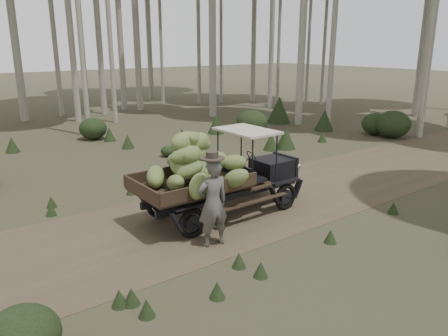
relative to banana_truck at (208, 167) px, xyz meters
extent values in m
plane|color=#473D2B|center=(1.27, 0.11, -1.28)|extent=(120.00, 120.00, 0.00)
cube|color=brown|center=(1.27, 0.11, -1.27)|extent=(70.00, 4.00, 0.01)
cube|color=black|center=(2.05, 0.05, -0.39)|extent=(0.90, 0.85, 0.49)
cube|color=black|center=(2.54, 0.06, -0.39)|extent=(0.09, 0.89, 0.55)
cube|color=black|center=(0.81, 0.05, -0.30)|extent=(0.08, 1.25, 0.49)
cube|color=#38281C|center=(-0.44, 0.04, -0.39)|extent=(2.50, 1.62, 0.07)
cube|color=#38281C|center=(-0.44, 0.84, -0.23)|extent=(2.49, 0.07, 0.28)
cube|color=#38281C|center=(-0.43, -0.76, -0.23)|extent=(2.49, 0.07, 0.28)
cube|color=#38281C|center=(-1.69, 0.03, -0.23)|extent=(0.06, 1.60, 0.28)
cube|color=beige|center=(1.19, 0.05, 0.70)|extent=(1.03, 1.52, 0.05)
cube|color=black|center=(0.49, 0.38, -0.72)|extent=(4.10, 0.11, 0.16)
cube|color=black|center=(0.50, -0.29, -0.72)|extent=(4.10, 0.11, 0.16)
torus|color=black|center=(1.87, 0.77, -0.94)|extent=(0.68, 0.13, 0.68)
torus|color=black|center=(1.88, -0.66, -0.94)|extent=(0.68, 0.13, 0.68)
torus|color=black|center=(-0.89, 0.75, -0.94)|extent=(0.68, 0.13, 0.68)
torus|color=black|center=(-0.88, -0.68, -0.94)|extent=(0.68, 0.13, 0.68)
sphere|color=beige|center=(2.61, 0.46, -0.34)|extent=(0.16, 0.16, 0.16)
sphere|color=beige|center=(2.62, -0.34, -0.34)|extent=(0.16, 0.16, 0.16)
ellipsoid|color=olive|center=(-0.20, -0.08, -0.12)|extent=(0.89, 0.85, 0.66)
ellipsoid|color=olive|center=(-0.75, -0.08, 0.11)|extent=(0.55, 0.76, 0.51)
ellipsoid|color=olive|center=(-0.32, 0.08, 0.37)|extent=(0.75, 0.74, 0.50)
ellipsoid|color=olive|center=(-0.23, 0.07, 0.63)|extent=(0.83, 0.67, 0.60)
ellipsoid|color=olive|center=(-0.12, 0.20, -0.14)|extent=(0.80, 0.47, 0.57)
ellipsoid|color=olive|center=(0.15, -0.22, 0.18)|extent=(0.77, 0.64, 0.55)
ellipsoid|color=olive|center=(-0.53, 0.15, 0.39)|extent=(0.44, 0.75, 0.48)
ellipsoid|color=olive|center=(-0.22, 0.02, 0.62)|extent=(0.77, 0.67, 0.45)
ellipsoid|color=olive|center=(-1.14, 0.39, -0.12)|extent=(0.75, 0.89, 0.59)
ellipsoid|color=olive|center=(-0.64, -0.25, 0.10)|extent=(0.77, 0.50, 0.55)
ellipsoid|color=olive|center=(-0.56, -0.18, 0.41)|extent=(0.68, 0.58, 0.41)
ellipsoid|color=olive|center=(-0.49, 0.07, 0.67)|extent=(0.74, 0.69, 0.46)
ellipsoid|color=olive|center=(-0.17, 0.00, -0.11)|extent=(0.66, 0.75, 0.35)
ellipsoid|color=olive|center=(-0.45, 0.54, 0.15)|extent=(0.69, 0.79, 0.55)
ellipsoid|color=olive|center=(-0.70, -0.15, 0.44)|extent=(0.82, 0.52, 0.49)
ellipsoid|color=olive|center=(-0.61, 0.07, 0.65)|extent=(0.83, 0.73, 0.45)
ellipsoid|color=olive|center=(0.00, 0.35, -0.16)|extent=(0.70, 0.58, 0.47)
ellipsoid|color=olive|center=(-0.65, 0.15, 0.16)|extent=(0.48, 0.76, 0.49)
ellipsoid|color=olive|center=(-0.22, 0.25, 0.46)|extent=(0.76, 0.77, 0.57)
ellipsoid|color=olive|center=(-0.33, 0.03, 0.65)|extent=(0.74, 0.75, 0.56)
ellipsoid|color=olive|center=(-0.96, -0.15, -0.16)|extent=(0.56, 0.85, 0.58)
ellipsoid|color=olive|center=(0.39, -0.47, 0.15)|extent=(0.67, 0.60, 0.36)
ellipsoid|color=olive|center=(-0.58, -0.09, 0.40)|extent=(0.79, 0.62, 0.42)
ellipsoid|color=olive|center=(-0.79, -0.81, -0.08)|extent=(0.84, 0.80, 0.67)
ellipsoid|color=olive|center=(0.19, -0.80, -0.10)|extent=(0.72, 0.81, 0.62)
imported|color=#52514B|center=(-0.72, -1.21, -0.36)|extent=(0.71, 0.51, 1.83)
cylinder|color=#382E27|center=(-0.72, -1.21, 0.58)|extent=(0.54, 0.54, 0.02)
cylinder|color=#382E27|center=(-0.72, -1.21, 0.64)|extent=(0.27, 0.27, 0.15)
ellipsoid|color=#233319|center=(1.07, 10.27, -0.80)|extent=(1.16, 1.16, 0.93)
cone|color=#233319|center=(10.62, 5.66, -0.77)|extent=(0.90, 0.90, 1.00)
ellipsoid|color=#233319|center=(11.75, 2.75, -0.67)|extent=(1.48, 1.48, 1.18)
cone|color=#233319|center=(1.50, 9.55, -0.99)|extent=(0.52, 0.52, 0.58)
ellipsoid|color=#233319|center=(2.16, 5.75, -1.07)|extent=(0.49, 0.49, 0.40)
cone|color=#233319|center=(8.61, 4.01, -1.06)|extent=(0.39, 0.39, 0.43)
cone|color=#233319|center=(8.08, 7.43, -0.82)|extent=(0.83, 0.83, 0.92)
ellipsoid|color=#233319|center=(7.17, 6.89, -0.71)|extent=(1.39, 1.39, 1.11)
cone|color=#233319|center=(10.29, 8.42, -0.59)|extent=(1.24, 1.24, 1.37)
cone|color=#233319|center=(5.88, 4.22, -0.94)|extent=(0.60, 0.60, 0.67)
cone|color=#233319|center=(6.51, 4.05, -0.84)|extent=(0.79, 0.79, 0.87)
ellipsoid|color=#233319|center=(11.71, 3.61, -0.78)|extent=(1.22, 1.22, 0.98)
cone|color=#233319|center=(1.55, 7.83, -1.00)|extent=(0.51, 0.51, 0.56)
cone|color=#233319|center=(3.60, 7.08, -0.94)|extent=(0.60, 0.60, 0.67)
cone|color=#233319|center=(-2.27, 9.82, -0.98)|extent=(0.53, 0.53, 0.59)
cone|color=#233319|center=(6.08, 8.16, -0.84)|extent=(0.78, 0.78, 0.87)
cone|color=#233319|center=(-0.73, 2.71, -1.13)|extent=(0.27, 0.27, 0.30)
cone|color=#233319|center=(1.79, 2.59, -1.13)|extent=(0.27, 0.27, 0.30)
cone|color=#233319|center=(1.30, -2.59, -1.13)|extent=(0.27, 0.27, 0.30)
cone|color=#233319|center=(2.68, 2.26, -1.13)|extent=(0.27, 0.27, 0.30)
cone|color=#233319|center=(-3.17, -2.11, -1.13)|extent=(0.27, 0.27, 0.30)
cone|color=#233319|center=(-3.00, -2.18, -1.13)|extent=(0.27, 0.27, 0.30)
cone|color=#233319|center=(3.80, -2.44, -1.13)|extent=(0.27, 0.27, 0.30)
cone|color=#233319|center=(-0.88, -2.26, -1.13)|extent=(0.27, 0.27, 0.30)
cone|color=#233319|center=(1.78, 2.44, -1.13)|extent=(0.27, 0.27, 0.30)
cone|color=#233319|center=(0.48, 3.02, -1.13)|extent=(0.27, 0.27, 0.30)
cone|color=#233319|center=(-2.77, 2.98, -1.13)|extent=(0.27, 0.27, 0.30)
cone|color=#233319|center=(-2.94, 2.43, -1.13)|extent=(0.27, 0.27, 0.30)
cone|color=#233319|center=(-1.80, -2.84, -1.13)|extent=(0.27, 0.27, 0.30)
cone|color=#233319|center=(-2.95, -2.61, -1.13)|extent=(0.27, 0.27, 0.30)
cone|color=#233319|center=(3.26, 2.72, -1.13)|extent=(0.27, 0.27, 0.30)
cone|color=#233319|center=(-0.78, -2.76, -1.13)|extent=(0.27, 0.27, 0.30)
camera|label=1|loc=(-5.46, -7.95, 2.74)|focal=35.00mm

